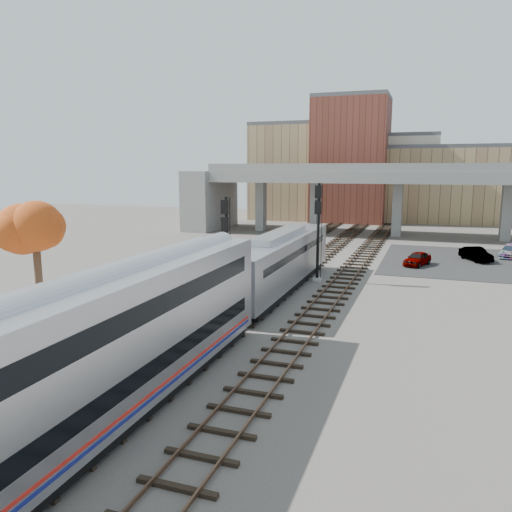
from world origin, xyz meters
The scene contains 16 objects.
ground centered at (0.00, 0.00, 0.00)m, with size 160.00×160.00×0.00m, color #47423D.
platform centered at (-7.25, 0.00, 0.17)m, with size 4.50×60.00×0.35m, color #9E9E99.
yellow_strip centered at (-5.35, 0.00, 0.35)m, with size 0.70×60.00×0.01m, color yellow.
tracks centered at (0.93, 12.50, 0.08)m, with size 10.70×95.00×0.25m.
overpass centered at (4.92, 45.00, 5.81)m, with size 54.00×12.00×9.50m.
buildings_far centered at (1.26, 66.57, 7.88)m, with size 43.00×21.00×20.60m.
parking_lot centered at (14.00, 28.00, 0.02)m, with size 14.00×18.00×0.04m, color black.
locomotive centered at (1.00, 11.08, 2.28)m, with size 3.02×19.05×4.10m.
coach centered at (1.00, -11.53, 2.80)m, with size 3.03×25.00×5.00m.
signal_mast_near centered at (-1.10, 6.12, 3.53)m, with size 0.60×0.64×7.09m.
signal_mast_mid centered at (3.00, 14.88, 3.98)m, with size 0.60×0.64×7.77m.
signal_mast_far centered at (-1.10, 33.12, 3.14)m, with size 0.60×0.64×6.54m.
tree centered at (-10.19, -0.56, 5.12)m, with size 3.60×3.60×6.90m.
car_a centered at (10.30, 24.38, 0.68)m, with size 1.50×3.74×1.27m, color #99999E.
car_b centered at (15.58, 28.66, 0.70)m, with size 1.40×4.01×1.32m, color #99999E.
car_c centered at (18.99, 31.98, 0.66)m, with size 1.73×4.25×1.23m, color #99999E.
Camera 1 is at (11.30, -23.21, 8.89)m, focal length 35.00 mm.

